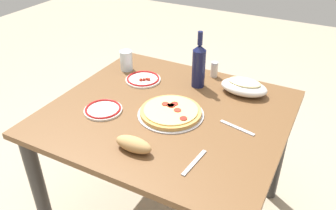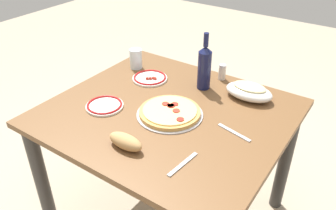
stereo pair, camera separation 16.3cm
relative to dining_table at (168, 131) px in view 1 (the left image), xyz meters
The scene contains 11 objects.
dining_table is the anchor object (origin of this frame).
pepperoni_pizza 0.14m from the dining_table, 42.97° to the right, with size 0.31×0.31×0.03m.
baked_pasta_dish 0.45m from the dining_table, 50.50° to the left, with size 0.24×0.15×0.08m.
wine_bottle 0.38m from the dining_table, 84.59° to the left, with size 0.07×0.07×0.30m.
water_glass 0.53m from the dining_table, 146.48° to the left, with size 0.07×0.07×0.12m, color silver.
side_plate_near 0.36m from the dining_table, 142.05° to the left, with size 0.19×0.19×0.02m.
side_plate_far 0.34m from the dining_table, 151.17° to the right, with size 0.18×0.18×0.02m.
bread_loaf 0.36m from the dining_table, 86.96° to the right, with size 0.16×0.07×0.06m, color tan.
spice_shaker 0.47m from the dining_table, 81.65° to the left, with size 0.04×0.04×0.09m.
fork_left 0.41m from the dining_table, 47.11° to the right, with size 0.17×0.02×0.01m, color #B7B7BC.
fork_right 0.36m from the dining_table, ahead, with size 0.17×0.02×0.01m, color #B7B7BC.
Camera 1 is at (0.64, -1.22, 1.63)m, focal length 36.79 mm.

